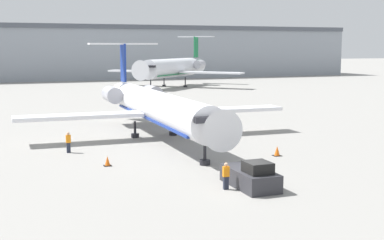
{
  "coord_description": "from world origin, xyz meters",
  "views": [
    {
      "loc": [
        -15.22,
        -29.43,
        8.97
      ],
      "look_at": [
        0.0,
        9.98,
        3.14
      ],
      "focal_mm": 50.0,
      "sensor_mm": 36.0,
      "label": 1
    }
  ],
  "objects_px": {
    "traffic_cone_right": "(277,151)",
    "worker_by_wing": "(68,142)",
    "traffic_cone_left": "(107,161)",
    "worker_near_tug": "(226,175)",
    "pushback_tug": "(250,177)",
    "airplane_parked_far_right": "(173,68)",
    "airplane_main": "(156,106)"
  },
  "relations": [
    {
      "from": "traffic_cone_right",
      "to": "worker_by_wing",
      "type": "bearing_deg",
      "value": 154.55
    },
    {
      "from": "worker_by_wing",
      "to": "traffic_cone_left",
      "type": "xyz_separation_m",
      "value": [
        2.0,
        -6.21,
        -0.58
      ]
    },
    {
      "from": "traffic_cone_right",
      "to": "worker_near_tug",
      "type": "bearing_deg",
      "value": -136.18
    },
    {
      "from": "pushback_tug",
      "to": "traffic_cone_right",
      "type": "distance_m",
      "value": 10.4
    },
    {
      "from": "traffic_cone_right",
      "to": "airplane_parked_far_right",
      "type": "xyz_separation_m",
      "value": [
        16.66,
        74.5,
        3.87
      ]
    },
    {
      "from": "traffic_cone_left",
      "to": "airplane_main",
      "type": "bearing_deg",
      "value": 56.13
    },
    {
      "from": "airplane_parked_far_right",
      "to": "airplane_main",
      "type": "bearing_deg",
      "value": -110.48
    },
    {
      "from": "pushback_tug",
      "to": "traffic_cone_right",
      "type": "bearing_deg",
      "value": 50.52
    },
    {
      "from": "airplane_main",
      "to": "worker_near_tug",
      "type": "height_order",
      "value": "airplane_main"
    },
    {
      "from": "pushback_tug",
      "to": "traffic_cone_left",
      "type": "distance_m",
      "value": 11.86
    },
    {
      "from": "worker_near_tug",
      "to": "traffic_cone_left",
      "type": "bearing_deg",
      "value": 120.77
    },
    {
      "from": "airplane_main",
      "to": "traffic_cone_left",
      "type": "bearing_deg",
      "value": -123.87
    },
    {
      "from": "worker_near_tug",
      "to": "traffic_cone_left",
      "type": "xyz_separation_m",
      "value": [
        -5.55,
        9.33,
        -0.55
      ]
    },
    {
      "from": "traffic_cone_left",
      "to": "traffic_cone_right",
      "type": "relative_size",
      "value": 0.92
    },
    {
      "from": "worker_near_tug",
      "to": "traffic_cone_right",
      "type": "height_order",
      "value": "worker_near_tug"
    },
    {
      "from": "pushback_tug",
      "to": "worker_near_tug",
      "type": "height_order",
      "value": "pushback_tug"
    },
    {
      "from": "traffic_cone_right",
      "to": "airplane_parked_far_right",
      "type": "bearing_deg",
      "value": 77.39
    },
    {
      "from": "worker_by_wing",
      "to": "pushback_tug",
      "type": "bearing_deg",
      "value": -59.27
    },
    {
      "from": "traffic_cone_right",
      "to": "airplane_parked_far_right",
      "type": "height_order",
      "value": "airplane_parked_far_right"
    },
    {
      "from": "worker_by_wing",
      "to": "traffic_cone_right",
      "type": "height_order",
      "value": "worker_by_wing"
    },
    {
      "from": "airplane_main",
      "to": "pushback_tug",
      "type": "height_order",
      "value": "airplane_main"
    },
    {
      "from": "traffic_cone_left",
      "to": "worker_near_tug",
      "type": "bearing_deg",
      "value": -59.23
    },
    {
      "from": "pushback_tug",
      "to": "traffic_cone_right",
      "type": "xyz_separation_m",
      "value": [
        6.61,
        8.03,
        -0.3
      ]
    },
    {
      "from": "traffic_cone_right",
      "to": "airplane_parked_far_right",
      "type": "distance_m",
      "value": 76.44
    },
    {
      "from": "worker_near_tug",
      "to": "worker_by_wing",
      "type": "xyz_separation_m",
      "value": [
        -7.56,
        15.54,
        0.03
      ]
    },
    {
      "from": "worker_near_tug",
      "to": "airplane_parked_far_right",
      "type": "bearing_deg",
      "value": 73.15
    },
    {
      "from": "traffic_cone_left",
      "to": "traffic_cone_right",
      "type": "xyz_separation_m",
      "value": [
        13.87,
        -1.35,
        0.03
      ]
    },
    {
      "from": "traffic_cone_left",
      "to": "traffic_cone_right",
      "type": "height_order",
      "value": "traffic_cone_right"
    },
    {
      "from": "airplane_parked_far_right",
      "to": "worker_near_tug",
      "type": "bearing_deg",
      "value": -106.85
    },
    {
      "from": "traffic_cone_left",
      "to": "airplane_parked_far_right",
      "type": "height_order",
      "value": "airplane_parked_far_right"
    },
    {
      "from": "worker_near_tug",
      "to": "traffic_cone_right",
      "type": "relative_size",
      "value": 2.11
    },
    {
      "from": "airplane_main",
      "to": "traffic_cone_left",
      "type": "relative_size",
      "value": 42.19
    }
  ]
}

